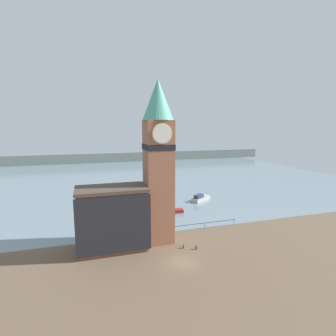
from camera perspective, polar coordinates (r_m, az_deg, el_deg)
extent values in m
plane|color=brown|center=(39.32, 3.20, -19.89)|extent=(160.00, 160.00, 0.00)
cube|color=gray|center=(105.53, -10.36, -1.51)|extent=(160.00, 120.00, 0.00)
cube|color=slate|center=(144.55, -12.33, 2.24)|extent=(180.00, 3.00, 5.00)
cube|color=#333338|center=(50.80, 8.02, -11.77)|extent=(13.05, 0.08, 0.08)
cylinder|color=#333338|center=(48.81, 1.19, -13.23)|extent=(0.07, 0.07, 1.05)
cylinder|color=#333338|center=(50.99, 8.00, -12.32)|extent=(0.07, 0.07, 1.05)
cylinder|color=#333338|center=(53.80, 14.13, -11.35)|extent=(0.07, 0.07, 1.05)
cube|color=#935B42|center=(42.74, -2.09, -3.16)|extent=(4.30, 4.30, 19.98)
cube|color=black|center=(41.90, -2.14, 4.63)|extent=(4.42, 4.42, 0.90)
cylinder|color=tan|center=(39.67, -1.31, 7.48)|extent=(3.16, 0.12, 3.16)
cylinder|color=silver|center=(39.59, -1.28, 7.48)|extent=(2.88, 0.12, 2.88)
cylinder|color=tan|center=(42.42, 0.75, 7.58)|extent=(0.12, 3.16, 3.16)
cylinder|color=silver|center=(42.45, 0.86, 7.58)|extent=(0.12, 2.88, 2.88)
cone|color=#51A88E|center=(41.99, -2.20, 14.68)|extent=(4.94, 4.94, 6.35)
cube|color=brown|center=(42.51, -12.03, -10.91)|extent=(10.35, 5.81, 9.32)
cube|color=#4C3D33|center=(41.11, -12.26, -4.45)|extent=(10.75, 6.21, 0.50)
cube|color=#232328|center=(39.59, -11.62, -12.12)|extent=(10.85, 0.30, 8.58)
cube|color=maroon|center=(59.21, 1.10, -9.33)|extent=(4.65, 2.13, 0.74)
cube|color=#B2B2B2|center=(58.81, 0.32, -8.66)|extent=(2.09, 1.37, 0.82)
cube|color=#B7B2A8|center=(69.00, 7.20, -6.64)|extent=(6.21, 5.00, 0.93)
cube|color=navy|center=(67.87, 6.71, -6.12)|extent=(3.01, 2.62, 0.85)
cylinder|color=brown|center=(43.21, 3.40, -16.71)|extent=(0.29, 0.29, 0.52)
sphere|color=brown|center=(43.10, 3.40, -16.40)|extent=(0.31, 0.31, 0.31)
cylinder|color=brown|center=(43.04, 6.18, -16.86)|extent=(0.32, 0.32, 0.51)
sphere|color=brown|center=(42.93, 6.18, -16.55)|extent=(0.33, 0.33, 0.33)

